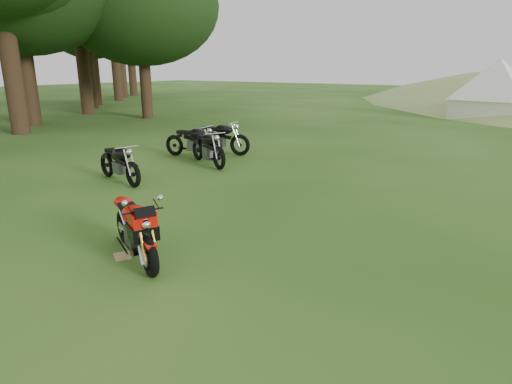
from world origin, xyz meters
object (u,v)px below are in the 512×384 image
Objects in this scene: vintage_moto_c at (218,137)px; vintage_moto_d at (193,141)px; vintage_moto_a at (119,162)px; vintage_moto_b at (208,147)px; sport_motorcycle at (134,223)px; plywood_board at (123,256)px; tent_left at (495,91)px.

vintage_moto_c reaches higher than vintage_moto_d.
vintage_moto_a is 0.96× the size of vintage_moto_b.
sport_motorcycle is 0.55m from plywood_board.
vintage_moto_a is (-3.59, 2.52, -0.03)m from sport_motorcycle.
vintage_moto_b is at bearing 145.68° from sport_motorcycle.
tent_left reaches higher than sport_motorcycle.
vintage_moto_b is at bearing -96.87° from tent_left.
plywood_board is 0.14× the size of vintage_moto_d.
sport_motorcycle is at bearing -60.54° from vintage_moto_d.
vintage_moto_d is (-3.91, 5.66, 0.50)m from plywood_board.
vintage_moto_b is at bearing 91.37° from vintage_moto_a.
sport_motorcycle is at bearing -71.24° from vintage_moto_c.
vintage_moto_c is at bearing 105.83° from vintage_moto_a.
vintage_moto_b reaches higher than vintage_moto_a.
plywood_board is (-0.19, -0.10, -0.51)m from sport_motorcycle.
vintage_moto_d is at bearing 150.61° from sport_motorcycle.
vintage_moto_d reaches higher than vintage_moto_a.
vintage_moto_b is at bearing -32.38° from vintage_moto_d.
vintage_moto_c reaches higher than sport_motorcycle.
vintage_moto_c reaches higher than plywood_board.
plywood_board is 0.14× the size of vintage_moto_b.
plywood_board is 4.32m from vintage_moto_a.
vintage_moto_b is (0.47, 2.56, 0.02)m from vintage_moto_a.
tent_left is at bearing 84.85° from plywood_board.
sport_motorcycle is at bearing 28.94° from plywood_board.
vintage_moto_b is 0.98× the size of vintage_moto_d.
tent_left is at bearing 97.50° from vintage_moto_b.
plywood_board is 7.51m from vintage_moto_c.
vintage_moto_a is at bearing -87.44° from vintage_moto_d.
vintage_moto_d reaches higher than plywood_board.
tent_left reaches higher than vintage_moto_c.
vintage_moto_c is at bearing 145.19° from sport_motorcycle.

